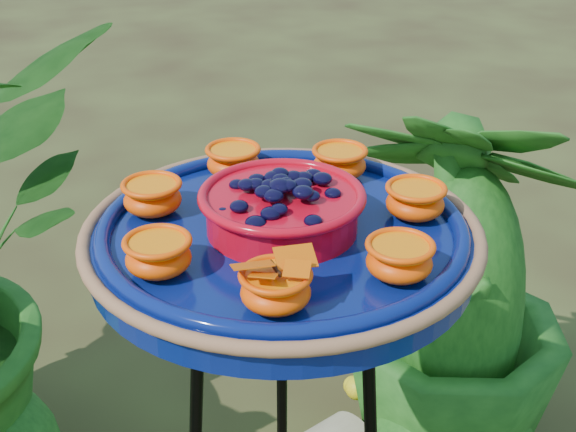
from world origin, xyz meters
name	(u,v)px	position (x,y,z in m)	size (l,w,h in m)	color
feeder_dish	(282,231)	(0.13, -0.01, 0.93)	(0.57, 0.57, 0.11)	#07155C
shrub_back_right	(457,292)	(0.68, 0.43, 0.44)	(0.50, 0.50, 0.89)	#154412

